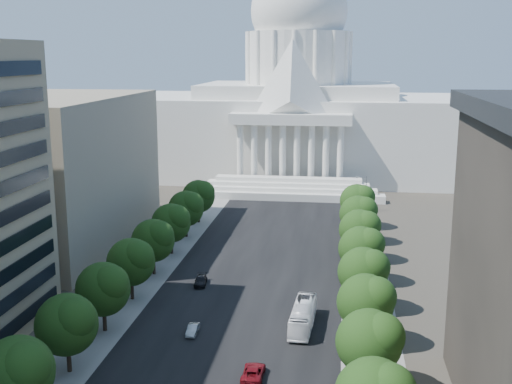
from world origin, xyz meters
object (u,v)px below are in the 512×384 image
at_px(city_bus, 303,316).
at_px(car_red, 253,372).
at_px(car_dark_b, 201,281).
at_px(car_silver, 193,330).

bearing_deg(city_bus, car_red, -104.69).
bearing_deg(car_red, car_dark_b, -66.10).
bearing_deg(car_silver, city_bus, 14.31).
xyz_separation_m(car_red, car_dark_b, (-13.19, 30.37, -0.05)).
bearing_deg(city_bus, car_silver, -160.92).
height_order(car_silver, city_bus, city_bus).
bearing_deg(car_red, car_silver, -47.57).
height_order(car_silver, car_dark_b, car_dark_b).
distance_m(car_dark_b, city_bus, 23.49).
bearing_deg(car_silver, car_red, -49.71).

